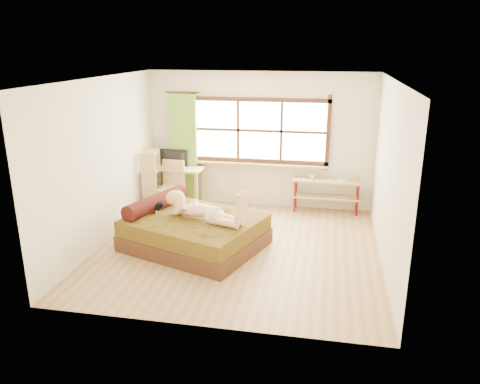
% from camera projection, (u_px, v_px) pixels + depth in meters
% --- Properties ---
extents(floor, '(4.50, 4.50, 0.00)m').
position_uv_depth(floor, '(238.00, 248.00, 7.64)').
color(floor, '#9E754C').
rests_on(floor, ground).
extents(ceiling, '(4.50, 4.50, 0.00)m').
position_uv_depth(ceiling, '(238.00, 79.00, 6.82)').
color(ceiling, white).
rests_on(ceiling, wall_back).
extents(wall_back, '(4.50, 0.00, 4.50)m').
position_uv_depth(wall_back, '(260.00, 141.00, 9.34)').
color(wall_back, silver).
rests_on(wall_back, floor).
extents(wall_front, '(4.50, 0.00, 4.50)m').
position_uv_depth(wall_front, '(199.00, 220.00, 5.12)').
color(wall_front, silver).
rests_on(wall_front, floor).
extents(wall_left, '(0.00, 4.50, 4.50)m').
position_uv_depth(wall_left, '(103.00, 162.00, 7.63)').
color(wall_left, silver).
rests_on(wall_left, floor).
extents(wall_right, '(0.00, 4.50, 4.50)m').
position_uv_depth(wall_right, '(389.00, 176.00, 6.83)').
color(wall_right, silver).
rests_on(wall_right, floor).
extents(window, '(2.80, 0.16, 1.46)m').
position_uv_depth(window, '(260.00, 133.00, 9.26)').
color(window, '#FFEDBF').
rests_on(window, wall_back).
extents(curtain, '(0.55, 0.10, 2.20)m').
position_uv_depth(curtain, '(184.00, 148.00, 9.56)').
color(curtain, '#5D8825').
rests_on(curtain, wall_back).
extents(bed, '(2.46, 2.21, 0.77)m').
position_uv_depth(bed, '(192.00, 231.00, 7.65)').
color(bed, '#362110').
rests_on(bed, floor).
extents(woman, '(1.47, 0.86, 0.61)m').
position_uv_depth(woman, '(202.00, 202.00, 7.39)').
color(woman, beige).
rests_on(woman, bed).
extents(kitten, '(0.33, 0.22, 0.24)m').
position_uv_depth(kitten, '(154.00, 206.00, 7.74)').
color(kitten, black).
rests_on(kitten, bed).
extents(desk, '(1.31, 0.65, 0.80)m').
position_uv_depth(desk, '(173.00, 172.00, 9.57)').
color(desk, tan).
rests_on(desk, floor).
extents(monitor, '(0.59, 0.11, 0.34)m').
position_uv_depth(monitor, '(173.00, 158.00, 9.53)').
color(monitor, black).
rests_on(monitor, desk).
extents(chair, '(0.47, 0.47, 1.00)m').
position_uv_depth(chair, '(172.00, 183.00, 9.25)').
color(chair, tan).
rests_on(chair, floor).
extents(pipe_shelf, '(1.32, 0.34, 0.75)m').
position_uv_depth(pipe_shelf, '(327.00, 188.00, 9.18)').
color(pipe_shelf, tan).
rests_on(pipe_shelf, floor).
extents(cup, '(0.12, 0.12, 0.09)m').
position_uv_depth(cup, '(312.00, 177.00, 9.17)').
color(cup, gray).
rests_on(cup, pipe_shelf).
extents(book, '(0.19, 0.25, 0.02)m').
position_uv_depth(book, '(337.00, 180.00, 9.09)').
color(book, gray).
rests_on(book, pipe_shelf).
extents(bookshelf, '(0.39, 0.57, 1.19)m').
position_uv_depth(bookshelf, '(151.00, 180.00, 9.33)').
color(bookshelf, tan).
rests_on(bookshelf, floor).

